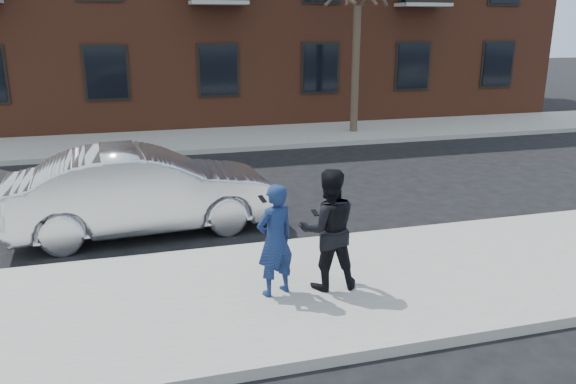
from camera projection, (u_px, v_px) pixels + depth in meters
name	position (u px, v px, depth m)	size (l,w,h in m)	color
ground	(349.00, 283.00, 8.48)	(100.00, 100.00, 0.00)	black
near_sidewalk	(356.00, 285.00, 8.23)	(50.00, 3.50, 0.15)	gray
near_curb	(317.00, 241.00, 9.89)	(50.00, 0.10, 0.15)	#999691
far_sidewalk	(226.00, 139.00, 18.84)	(50.00, 3.50, 0.15)	gray
far_curb	(235.00, 150.00, 17.18)	(50.00, 0.10, 0.15)	#999691
silver_sedan	(144.00, 190.00, 10.39)	(1.69, 4.84, 1.60)	silver
man_hoodie	(275.00, 240.00, 7.60)	(0.67, 0.56, 1.58)	navy
man_peacoat	(328.00, 229.00, 7.78)	(0.90, 0.73, 1.74)	black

